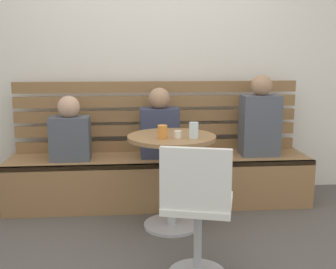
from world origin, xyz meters
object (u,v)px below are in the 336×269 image
Objects in this scene: cafe_table at (172,163)px; white_chair at (197,208)px; person_adult at (260,120)px; booth_bench at (160,180)px; cup_espresso_small at (178,134)px; cup_tumbler_orange at (162,132)px; person_child_left at (160,127)px; cup_glass_tall at (194,130)px; person_child_middle at (70,132)px.

cafe_table is 0.87× the size of white_chair.
booth_bench is at bearing 179.81° from person_adult.
cup_tumbler_orange is at bearing -175.00° from cup_espresso_small.
person_adult is 1.03m from cup_espresso_small.
cup_glass_tall is at bearing -72.64° from person_child_left.
white_chair is at bearing -84.48° from booth_bench.
person_child_middle is at bearing -179.11° from person_adult.
cup_glass_tall is (0.15, -0.12, 0.28)m from cafe_table.
cup_tumbler_orange reaches higher than booth_bench.
person_child_left is at bearing 66.24° from booth_bench.
cup_glass_tall reaches higher than cup_espresso_small.
person_adult is (0.91, -0.00, 0.55)m from booth_bench.
person_child_left is (-0.91, 0.01, -0.05)m from person_adult.
cafe_table is 1.32× the size of person_child_middle.
booth_bench is at bearing 107.84° from cup_glass_tall.
cup_tumbler_orange is (0.76, -0.61, 0.11)m from person_child_middle.
person_child_middle is 10.04× the size of cup_espresso_small.
person_child_left is at bearing 2.72° from person_child_middle.
person_child_middle reaches higher than cafe_table.
booth_bench is 0.49m from person_child_left.
white_chair is 7.08× the size of cup_glass_tall.
cup_glass_tall reaches higher than white_chair.
person_child_middle is (-0.91, 1.31, 0.22)m from white_chair.
person_child_left reaches higher than white_chair.
white_chair reaches higher than cup_tumbler_orange.
booth_bench is at bearing 98.46° from cup_espresso_small.
cafe_table reaches higher than booth_bench.
cup_glass_tall is at bearing -10.54° from cup_espresso_small.
white_chair is 15.18× the size of cup_espresso_small.
person_child_left reaches higher than booth_bench.
cup_glass_tall is at bearing -38.39° from cafe_table.
person_child_middle is at bearing 124.80° from white_chair.
person_child_left is at bearing 98.05° from cup_espresso_small.
cup_espresso_small reaches higher than booth_bench.
cup_tumbler_orange is (-0.94, -0.64, 0.02)m from person_adult.
cup_glass_tall is (0.12, -0.02, 0.03)m from cup_espresso_small.
booth_bench is at bearing 95.52° from white_chair.
person_child_left is (-0.05, 0.54, 0.20)m from cafe_table.
white_chair is 1.61m from person_child_middle.
person_child_middle reaches higher than cup_tumbler_orange.
white_chair is at bearing -55.20° from person_child_middle.
cup_espresso_small is at bearing -142.66° from person_adult.
person_adult is at bearing 34.22° from cup_tumbler_orange.
person_child_left reaches higher than cup_espresso_small.
cafe_table is at bearing 54.29° from cup_tumbler_orange.
white_chair is 1.38m from person_child_left.
cup_espresso_small is (0.04, -0.10, 0.25)m from cafe_table.
cafe_table is at bearing 95.10° from white_chair.
cafe_table is 0.34m from cup_glass_tall.
person_child_left reaches higher than cup_glass_tall.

